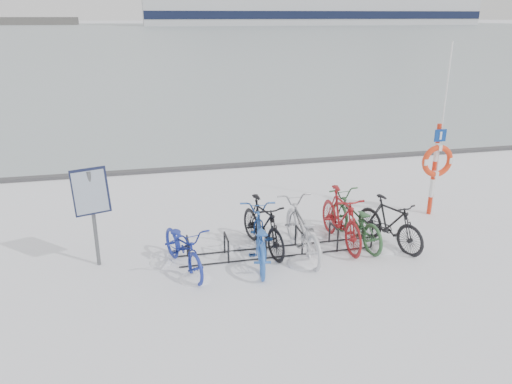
% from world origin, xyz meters
% --- Properties ---
extents(ground, '(900.00, 900.00, 0.00)m').
position_xyz_m(ground, '(0.00, 0.00, 0.00)').
color(ground, white).
rests_on(ground, ground).
extents(ice_sheet, '(400.00, 298.00, 0.02)m').
position_xyz_m(ice_sheet, '(0.00, 155.00, 0.01)').
color(ice_sheet, '#93A1A6').
rests_on(ice_sheet, ground).
extents(quay_edge, '(400.00, 0.25, 0.10)m').
position_xyz_m(quay_edge, '(0.00, 5.90, 0.05)').
color(quay_edge, '#3F3F42').
rests_on(quay_edge, ground).
extents(bike_rack, '(4.00, 0.48, 0.46)m').
position_xyz_m(bike_rack, '(0.00, 0.00, 0.18)').
color(bike_rack, black).
rests_on(bike_rack, ground).
extents(info_board, '(0.66, 0.41, 1.87)m').
position_xyz_m(info_board, '(-3.44, 0.23, 1.34)').
color(info_board, '#595B5E').
rests_on(info_board, ground).
extents(lifebuoy_station, '(0.75, 0.22, 3.87)m').
position_xyz_m(lifebuoy_station, '(3.91, 1.10, 1.30)').
color(lifebuoy_station, red).
rests_on(lifebuoy_station, ground).
extents(bike_0, '(1.10, 1.89, 0.94)m').
position_xyz_m(bike_0, '(-1.90, -0.24, 0.47)').
color(bike_0, navy).
rests_on(bike_0, ground).
extents(bike_1, '(1.00, 2.04, 1.03)m').
position_xyz_m(bike_1, '(-0.50, -0.25, 0.51)').
color(bike_1, '#2A5CB5').
rests_on(bike_1, ground).
extents(bike_2, '(0.89, 1.86, 1.08)m').
position_xyz_m(bike_2, '(-0.31, 0.23, 0.54)').
color(bike_2, black).
rests_on(bike_2, ground).
extents(bike_3, '(0.73, 2.03, 1.06)m').
position_xyz_m(bike_3, '(0.39, -0.08, 0.53)').
color(bike_3, '#BABCC3').
rests_on(bike_3, ground).
extents(bike_4, '(0.60, 1.94, 1.16)m').
position_xyz_m(bike_4, '(1.28, 0.15, 0.58)').
color(bike_4, maroon).
rests_on(bike_4, ground).
extents(bike_5, '(0.93, 2.00, 1.01)m').
position_xyz_m(bike_5, '(1.60, 0.18, 0.50)').
color(bike_5, '#2B552F').
rests_on(bike_5, ground).
extents(bike_6, '(1.06, 1.77, 1.03)m').
position_xyz_m(bike_6, '(2.20, -0.16, 0.51)').
color(bike_6, black).
rests_on(bike_6, ground).
extents(snow_drifts, '(5.45, 1.84, 0.22)m').
position_xyz_m(snow_drifts, '(0.27, -0.19, 0.00)').
color(snow_drifts, white).
rests_on(snow_drifts, ground).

